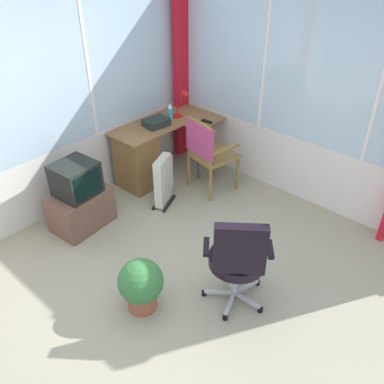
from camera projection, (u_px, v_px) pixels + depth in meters
ground at (175, 299)px, 3.85m from camera, size 5.43×4.94×0.06m
north_window_panel at (31, 114)px, 4.24m from camera, size 4.43×0.07×2.50m
east_window_panel at (314, 101)px, 4.52m from camera, size 0.07×3.94×2.50m
curtain_corner at (181, 72)px, 5.50m from camera, size 0.23×0.09×2.40m
desk at (141, 156)px, 5.23m from camera, size 1.36×0.80×0.74m
desk_lamp at (184, 100)px, 5.32m from camera, size 0.23×0.20×0.35m
tv_remote at (207, 121)px, 5.28m from camera, size 0.06×0.15×0.02m
spray_bottle at (170, 112)px, 5.29m from camera, size 0.06×0.06×0.22m
paper_tray at (156, 122)px, 5.17m from camera, size 0.33×0.26×0.09m
wooden_armchair at (206, 148)px, 4.97m from camera, size 0.57×0.57×0.97m
office_chair at (238, 257)px, 3.46m from camera, size 0.61×0.61×0.98m
tv_on_stand at (80, 199)px, 4.53m from camera, size 0.68×0.49×0.80m
space_heater at (164, 180)px, 4.92m from camera, size 0.41×0.29×0.63m
potted_plant at (141, 284)px, 3.60m from camera, size 0.40×0.40×0.51m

